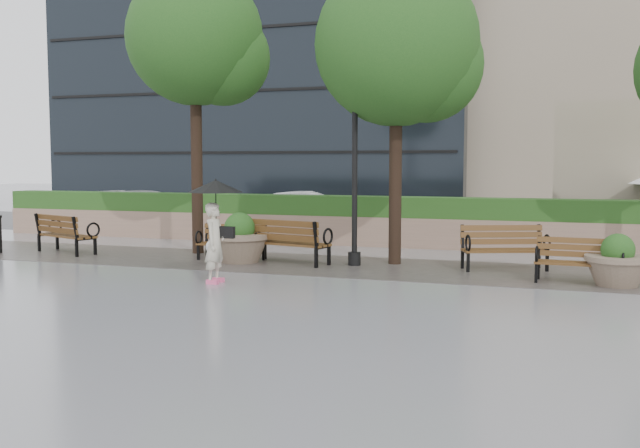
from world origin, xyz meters
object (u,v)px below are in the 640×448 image
(bench_2, at_px, (289,251))
(bench_4, at_px, (579,271))
(bench_3, at_px, (504,257))
(lamppost, at_px, (355,189))
(pedestrian, at_px, (215,221))
(bench_1, at_px, (231,250))
(planter_right, at_px, (617,266))
(planter_left, at_px, (240,243))
(bench_0, at_px, (66,242))
(car_right, at_px, (307,212))
(car_left, at_px, (149,208))

(bench_2, height_order, bench_4, bench_2)
(bench_3, distance_m, lamppost, 3.50)
(bench_2, height_order, pedestrian, pedestrian)
(bench_1, height_order, bench_3, bench_3)
(bench_1, bearing_deg, lamppost, 2.20)
(bench_1, height_order, lamppost, lamppost)
(planter_right, bearing_deg, pedestrian, -164.22)
(bench_3, bearing_deg, bench_2, 165.62)
(bench_2, relative_size, planter_left, 1.45)
(planter_right, bearing_deg, lamppost, 169.71)
(bench_4, xyz_separation_m, planter_left, (-7.26, 0.53, 0.19))
(bench_0, bearing_deg, bench_4, -162.43)
(bench_2, distance_m, lamppost, 2.03)
(car_right, bearing_deg, bench_2, -160.02)
(planter_right, xyz_separation_m, pedestrian, (-7.18, -2.03, 0.80))
(car_left, bearing_deg, bench_4, -108.16)
(car_right, bearing_deg, pedestrian, -166.83)
(bench_3, height_order, lamppost, lamppost)
(planter_left, bearing_deg, car_left, 133.64)
(bench_0, height_order, bench_2, bench_2)
(bench_4, bearing_deg, car_left, 154.17)
(lamppost, relative_size, car_left, 0.88)
(car_right, bearing_deg, planter_right, -128.08)
(bench_0, bearing_deg, planter_right, -162.54)
(planter_right, bearing_deg, car_right, 138.66)
(bench_1, xyz_separation_m, planter_left, (0.34, -0.25, 0.20))
(bench_2, xyz_separation_m, planter_left, (-1.14, -0.16, 0.15))
(bench_2, relative_size, bench_4, 1.22)
(pedestrian, bearing_deg, planter_right, -75.57)
(bench_3, distance_m, car_left, 14.51)
(car_left, relative_size, pedestrian, 2.24)
(bench_3, xyz_separation_m, planter_right, (2.12, -1.32, 0.10))
(bench_1, xyz_separation_m, car_left, (-6.73, 7.17, 0.39))
(bench_3, relative_size, planter_left, 1.37)
(bench_3, distance_m, planter_left, 5.84)
(bench_0, distance_m, bench_3, 10.63)
(bench_2, bearing_deg, bench_1, 10.32)
(bench_4, height_order, pedestrian, pedestrian)
(bench_1, distance_m, lamppost, 3.29)
(planter_left, bearing_deg, bench_3, 7.13)
(bench_2, xyz_separation_m, bench_3, (4.65, 0.57, -0.02))
(car_left, distance_m, pedestrian, 12.73)
(bench_2, height_order, planter_right, bench_2)
(lamppost, relative_size, car_right, 0.97)
(planter_left, relative_size, car_left, 0.31)
(bench_0, bearing_deg, car_left, -52.46)
(car_right, bearing_deg, planter_left, -169.00)
(bench_1, relative_size, bench_3, 0.83)
(planter_right, bearing_deg, bench_2, 173.68)
(bench_3, distance_m, bench_4, 1.93)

